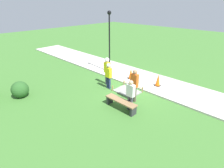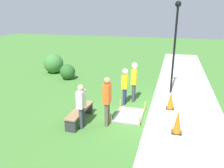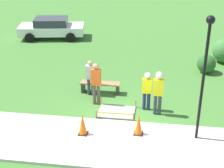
{
  "view_description": "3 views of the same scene",
  "coord_description": "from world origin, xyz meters",
  "px_view_note": "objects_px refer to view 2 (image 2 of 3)",
  "views": [
    {
      "loc": [
        -6.3,
        8.27,
        4.97
      ],
      "look_at": [
        -0.25,
        1.98,
        0.9
      ],
      "focal_mm": 28.0,
      "sensor_mm": 36.0,
      "label": 1
    },
    {
      "loc": [
        -8.25,
        -0.79,
        3.97
      ],
      "look_at": [
        -0.0,
        1.57,
        1.17
      ],
      "focal_mm": 35.0,
      "sensor_mm": 36.0,
      "label": 2
    },
    {
      "loc": [
        1.12,
        -11.31,
        7.02
      ],
      "look_at": [
        -0.66,
        1.38,
        0.98
      ],
      "focal_mm": 55.0,
      "sensor_mm": 36.0,
      "label": 3
    }
  ],
  "objects_px": {
    "traffic_cone_far_patch": "(171,100)",
    "worker_supervisor": "(134,78)",
    "bystander_in_gray_shirt": "(81,104)",
    "bystander_in_orange_shirt": "(107,98)",
    "park_bench": "(80,113)",
    "traffic_cone_near_patch": "(178,122)",
    "worker_assistant": "(125,84)",
    "lamppost_near": "(175,36)"
  },
  "relations": [
    {
      "from": "traffic_cone_near_patch",
      "to": "worker_supervisor",
      "type": "height_order",
      "value": "worker_supervisor"
    },
    {
      "from": "worker_supervisor",
      "to": "worker_assistant",
      "type": "relative_size",
      "value": 1.12
    },
    {
      "from": "worker_supervisor",
      "to": "lamppost_near",
      "type": "height_order",
      "value": "lamppost_near"
    },
    {
      "from": "traffic_cone_far_patch",
      "to": "park_bench",
      "type": "relative_size",
      "value": 0.43
    },
    {
      "from": "park_bench",
      "to": "worker_supervisor",
      "type": "bearing_deg",
      "value": -31.55
    },
    {
      "from": "traffic_cone_far_patch",
      "to": "bystander_in_orange_shirt",
      "type": "distance_m",
      "value": 2.99
    },
    {
      "from": "bystander_in_orange_shirt",
      "to": "bystander_in_gray_shirt",
      "type": "distance_m",
      "value": 0.93
    },
    {
      "from": "traffic_cone_far_patch",
      "to": "bystander_in_orange_shirt",
      "type": "relative_size",
      "value": 0.42
    },
    {
      "from": "worker_assistant",
      "to": "lamppost_near",
      "type": "height_order",
      "value": "lamppost_near"
    },
    {
      "from": "traffic_cone_near_patch",
      "to": "worker_supervisor",
      "type": "bearing_deg",
      "value": 37.03
    },
    {
      "from": "traffic_cone_near_patch",
      "to": "park_bench",
      "type": "relative_size",
      "value": 0.46
    },
    {
      "from": "worker_supervisor",
      "to": "traffic_cone_near_patch",
      "type": "bearing_deg",
      "value": -142.97
    },
    {
      "from": "park_bench",
      "to": "lamppost_near",
      "type": "xyz_separation_m",
      "value": [
        4.01,
        -3.25,
        2.57
      ]
    },
    {
      "from": "traffic_cone_far_patch",
      "to": "worker_assistant",
      "type": "height_order",
      "value": "worker_assistant"
    },
    {
      "from": "worker_supervisor",
      "to": "bystander_in_gray_shirt",
      "type": "distance_m",
      "value": 3.27
    },
    {
      "from": "bystander_in_gray_shirt",
      "to": "lamppost_near",
      "type": "bearing_deg",
      "value": -34.18
    },
    {
      "from": "traffic_cone_near_patch",
      "to": "bystander_in_gray_shirt",
      "type": "height_order",
      "value": "bystander_in_gray_shirt"
    },
    {
      "from": "bystander_in_orange_shirt",
      "to": "bystander_in_gray_shirt",
      "type": "height_order",
      "value": "bystander_in_orange_shirt"
    },
    {
      "from": "traffic_cone_far_patch",
      "to": "lamppost_near",
      "type": "relative_size",
      "value": 0.18
    },
    {
      "from": "traffic_cone_near_patch",
      "to": "traffic_cone_far_patch",
      "type": "relative_size",
      "value": 1.05
    },
    {
      "from": "worker_assistant",
      "to": "worker_supervisor",
      "type": "bearing_deg",
      "value": -36.34
    },
    {
      "from": "traffic_cone_far_patch",
      "to": "worker_supervisor",
      "type": "height_order",
      "value": "worker_supervisor"
    },
    {
      "from": "park_bench",
      "to": "worker_assistant",
      "type": "bearing_deg",
      "value": -30.47
    },
    {
      "from": "traffic_cone_far_patch",
      "to": "worker_assistant",
      "type": "bearing_deg",
      "value": 84.79
    },
    {
      "from": "bystander_in_gray_shirt",
      "to": "bystander_in_orange_shirt",
      "type": "bearing_deg",
      "value": -63.73
    },
    {
      "from": "worker_supervisor",
      "to": "bystander_in_orange_shirt",
      "type": "distance_m",
      "value": 2.62
    },
    {
      "from": "traffic_cone_far_patch",
      "to": "bystander_in_orange_shirt",
      "type": "xyz_separation_m",
      "value": [
        -1.93,
        2.2,
        0.58
      ]
    },
    {
      "from": "traffic_cone_far_patch",
      "to": "worker_supervisor",
      "type": "relative_size",
      "value": 0.42
    },
    {
      "from": "traffic_cone_near_patch",
      "to": "lamppost_near",
      "type": "relative_size",
      "value": 0.19
    },
    {
      "from": "bystander_in_gray_shirt",
      "to": "lamppost_near",
      "type": "distance_m",
      "value": 5.68
    },
    {
      "from": "park_bench",
      "to": "bystander_in_orange_shirt",
      "type": "relative_size",
      "value": 0.97
    },
    {
      "from": "worker_supervisor",
      "to": "lamppost_near",
      "type": "relative_size",
      "value": 0.42
    },
    {
      "from": "traffic_cone_near_patch",
      "to": "lamppost_near",
      "type": "distance_m",
      "value": 4.72
    },
    {
      "from": "traffic_cone_far_patch",
      "to": "worker_assistant",
      "type": "relative_size",
      "value": 0.47
    },
    {
      "from": "worker_assistant",
      "to": "bystander_in_orange_shirt",
      "type": "xyz_separation_m",
      "value": [
        -2.12,
        0.17,
        0.09
      ]
    },
    {
      "from": "park_bench",
      "to": "worker_supervisor",
      "type": "distance_m",
      "value": 3.13
    },
    {
      "from": "park_bench",
      "to": "lamppost_near",
      "type": "bearing_deg",
      "value": -38.99
    },
    {
      "from": "worker_supervisor",
      "to": "lamppost_near",
      "type": "xyz_separation_m",
      "value": [
        1.42,
        -1.65,
        1.81
      ]
    },
    {
      "from": "worker_supervisor",
      "to": "worker_assistant",
      "type": "height_order",
      "value": "worker_supervisor"
    },
    {
      "from": "worker_assistant",
      "to": "traffic_cone_near_patch",
      "type": "bearing_deg",
      "value": -133.19
    },
    {
      "from": "lamppost_near",
      "to": "bystander_in_orange_shirt",
      "type": "bearing_deg",
      "value": 151.58
    },
    {
      "from": "traffic_cone_far_patch",
      "to": "worker_assistant",
      "type": "distance_m",
      "value": 2.09
    }
  ]
}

